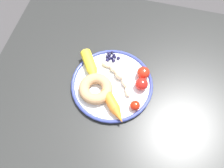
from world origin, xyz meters
name	(u,v)px	position (x,y,z in m)	size (l,w,h in m)	color
ground_plane	(113,146)	(0.00, 0.00, 0.00)	(6.00, 6.00, 0.00)	#3D3A3B
dining_table	(114,107)	(0.00, 0.00, 0.63)	(0.93, 0.90, 0.72)	#242524
plate	(112,84)	(0.04, 0.02, 0.73)	(0.28, 0.28, 0.02)	silver
banana	(119,76)	(0.07, 0.00, 0.74)	(0.12, 0.13, 0.03)	beige
carrot_orange	(113,106)	(-0.04, -0.01, 0.75)	(0.11, 0.11, 0.03)	orange
carrot_yellow	(91,67)	(0.08, 0.10, 0.75)	(0.13, 0.10, 0.04)	yellow
donut	(95,89)	(0.00, 0.06, 0.75)	(0.11, 0.11, 0.04)	tan
blueberry_pile	(111,57)	(0.14, 0.05, 0.74)	(0.06, 0.05, 0.02)	#191638
tomato_near	(135,105)	(-0.03, -0.07, 0.75)	(0.03, 0.03, 0.03)	red
tomato_mid	(143,73)	(0.10, -0.08, 0.75)	(0.04, 0.04, 0.04)	red
tomato_far	(142,84)	(0.05, -0.08, 0.75)	(0.04, 0.04, 0.04)	red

